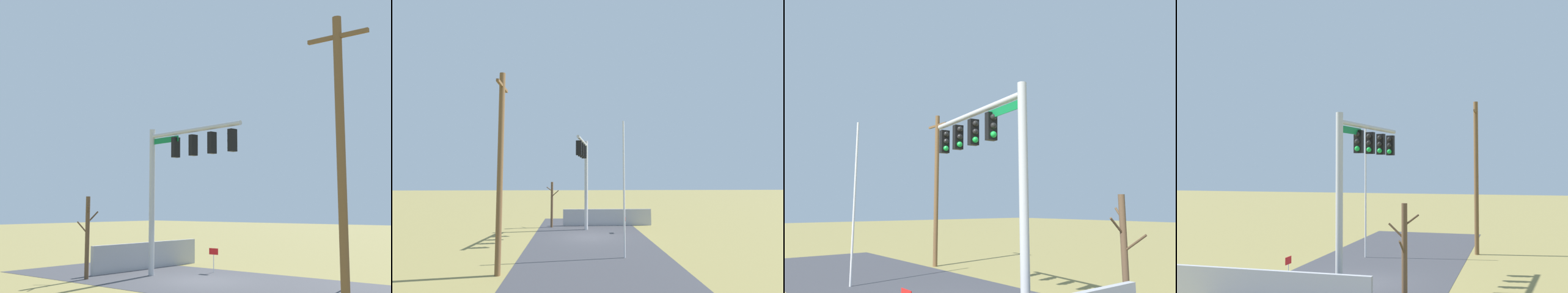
% 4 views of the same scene
% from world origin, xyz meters
% --- Properties ---
extents(ground_plane, '(160.00, 160.00, 0.00)m').
position_xyz_m(ground_plane, '(0.00, 0.00, 0.00)').
color(ground_plane, olive).
extents(road_surface, '(28.00, 8.00, 0.01)m').
position_xyz_m(road_surface, '(-4.00, 0.00, 0.01)').
color(road_surface, '#3D3D42').
rests_on(road_surface, ground_plane).
extents(retaining_fence, '(0.20, 7.71, 1.42)m').
position_xyz_m(retaining_fence, '(5.14, -1.81, 0.71)').
color(retaining_fence, '#A8A8AD').
rests_on(retaining_fence, ground_plane).
extents(signal_mast, '(6.01, 1.03, 7.17)m').
position_xyz_m(signal_mast, '(1.18, 0.35, 5.14)').
color(signal_mast, '#B2B5BA').
rests_on(signal_mast, ground_plane).
extents(flagpole, '(0.10, 0.10, 7.27)m').
position_xyz_m(flagpole, '(-6.05, -1.55, 3.63)').
color(flagpole, silver).
rests_on(flagpole, ground_plane).
extents(utility_pole, '(1.90, 0.26, 8.95)m').
position_xyz_m(utility_pole, '(-8.79, 4.41, 4.64)').
color(utility_pole, brown).
rests_on(utility_pole, ground_plane).
extents(bare_tree, '(1.27, 1.02, 3.81)m').
position_xyz_m(bare_tree, '(4.38, 2.97, 1.96)').
color(bare_tree, brown).
rests_on(bare_tree, ground_plane).
extents(open_sign, '(0.56, 0.04, 1.22)m').
position_xyz_m(open_sign, '(1.39, -2.76, 0.91)').
color(open_sign, silver).
rests_on(open_sign, ground_plane).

